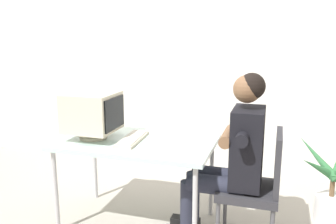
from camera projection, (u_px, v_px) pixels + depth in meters
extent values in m
plane|color=#9E998E|center=(138.00, 222.00, 3.00)|extent=(12.00, 12.00, 0.00)
cube|color=silver|center=(209.00, 39.00, 3.90)|extent=(8.00, 0.10, 3.00)
cylinder|color=#B7B7BC|center=(56.00, 191.00, 2.80)|extent=(0.04, 0.04, 0.68)
cylinder|color=#B7B7BC|center=(195.00, 212.00, 2.47)|extent=(0.04, 0.04, 0.68)
cylinder|color=#B7B7BC|center=(95.00, 164.00, 3.38)|extent=(0.04, 0.04, 0.68)
cylinder|color=#B7B7BC|center=(211.00, 178.00, 3.06)|extent=(0.04, 0.04, 0.68)
cube|color=silver|center=(136.00, 142.00, 2.85)|extent=(1.24, 0.75, 0.04)
cylinder|color=beige|center=(93.00, 137.00, 2.91)|extent=(0.22, 0.22, 0.02)
cylinder|color=beige|center=(93.00, 133.00, 2.90)|extent=(0.06, 0.06, 0.05)
cube|color=beige|center=(92.00, 112.00, 2.86)|extent=(0.38, 0.38, 0.31)
cube|color=black|center=(115.00, 113.00, 2.80)|extent=(0.01, 0.33, 0.25)
cube|color=beige|center=(132.00, 139.00, 2.84)|extent=(0.17, 0.46, 0.02)
cube|color=beige|center=(132.00, 137.00, 2.83)|extent=(0.14, 0.42, 0.01)
cylinder|color=#4C4C51|center=(225.00, 203.00, 2.92)|extent=(0.03, 0.03, 0.39)
cylinder|color=#4C4C51|center=(273.00, 210.00, 2.81)|extent=(0.03, 0.03, 0.39)
cube|color=#2D2D33|center=(248.00, 190.00, 2.64)|extent=(0.44, 0.44, 0.06)
cube|color=#2D2D33|center=(278.00, 162.00, 2.53)|extent=(0.04, 0.39, 0.43)
cube|color=black|center=(247.00, 147.00, 2.58)|extent=(0.22, 0.37, 0.57)
sphere|color=brown|center=(247.00, 89.00, 2.49)|extent=(0.20, 0.20, 0.20)
sphere|color=black|center=(252.00, 86.00, 2.48)|extent=(0.19, 0.19, 0.19)
cylinder|color=#262838|center=(215.00, 185.00, 2.62)|extent=(0.42, 0.14, 0.14)
cylinder|color=#262838|center=(219.00, 176.00, 2.78)|extent=(0.42, 0.14, 0.14)
cylinder|color=#262838|center=(187.00, 210.00, 2.73)|extent=(0.11, 0.11, 0.47)
cylinder|color=#262838|center=(193.00, 200.00, 2.89)|extent=(0.11, 0.11, 0.47)
cube|color=black|center=(185.00, 221.00, 2.96)|extent=(0.24, 0.09, 0.06)
cylinder|color=black|center=(242.00, 139.00, 2.36)|extent=(0.09, 0.14, 0.09)
cylinder|color=black|center=(248.00, 124.00, 2.76)|extent=(0.09, 0.14, 0.09)
cylinder|color=brown|center=(228.00, 136.00, 2.60)|extent=(0.09, 0.37, 0.09)
cylinder|color=silver|center=(330.00, 209.00, 2.98)|extent=(0.25, 0.25, 0.24)
cylinder|color=brown|center=(332.00, 185.00, 2.94)|extent=(0.04, 0.04, 0.19)
cone|color=#337041|center=(318.00, 157.00, 3.00)|extent=(0.37, 0.28, 0.36)
cone|color=#337041|center=(319.00, 168.00, 2.84)|extent=(0.36, 0.35, 0.31)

